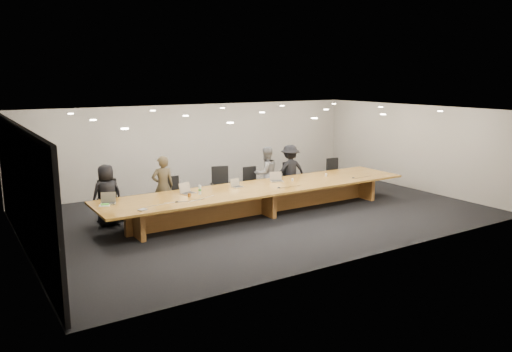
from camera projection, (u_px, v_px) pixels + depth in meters
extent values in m
plane|color=black|center=(262.00, 213.00, 13.73)|extent=(12.00, 12.00, 0.00)
cube|color=beige|center=(198.00, 146.00, 16.78)|extent=(12.00, 0.02, 2.80)
cube|color=black|center=(22.00, 191.00, 10.36)|extent=(0.08, 7.84, 2.74)
cube|color=brown|center=(262.00, 188.00, 13.59)|extent=(9.00, 1.80, 0.06)
cube|color=brown|center=(262.00, 201.00, 13.67)|extent=(7.65, 0.15, 0.69)
cube|color=brown|center=(134.00, 221.00, 11.79)|extent=(0.12, 1.26, 0.69)
cube|color=brown|center=(262.00, 201.00, 13.67)|extent=(0.12, 1.26, 0.69)
cube|color=brown|center=(359.00, 186.00, 15.55)|extent=(0.12, 1.26, 0.69)
imported|color=black|center=(107.00, 195.00, 12.52)|extent=(0.80, 0.55, 1.56)
imported|color=#3C3220|center=(163.00, 186.00, 13.30)|extent=(0.64, 0.45, 1.65)
imported|color=#5F6062|center=(266.00, 173.00, 15.11)|extent=(0.79, 0.62, 1.63)
imported|color=black|center=(290.00, 171.00, 15.58)|extent=(1.12, 0.74, 1.63)
cylinder|color=silver|center=(200.00, 190.00, 12.70)|extent=(0.09, 0.09, 0.23)
cylinder|color=brown|center=(189.00, 195.00, 12.42)|extent=(0.09, 0.09, 0.10)
cone|color=silver|center=(293.00, 180.00, 14.34)|extent=(0.08, 0.08, 0.08)
cone|color=silver|center=(326.00, 175.00, 15.01)|extent=(0.09, 0.09, 0.08)
cube|color=white|center=(104.00, 205.00, 11.59)|extent=(0.30, 0.27, 0.01)
cube|color=green|center=(105.00, 204.00, 11.60)|extent=(0.21, 0.16, 0.03)
cube|color=silver|center=(143.00, 210.00, 11.20)|extent=(0.23, 0.21, 0.03)
cone|color=black|center=(177.00, 202.00, 11.92)|extent=(0.13, 0.13, 0.03)
cone|color=black|center=(279.00, 187.00, 13.45)|extent=(0.15, 0.15, 0.03)
cone|color=black|center=(353.00, 178.00, 14.75)|extent=(0.15, 0.15, 0.03)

